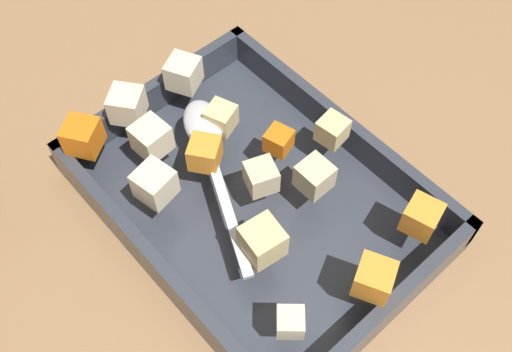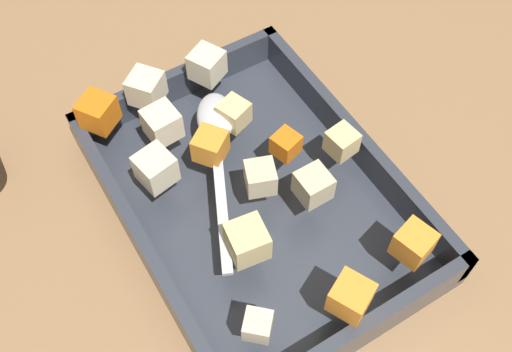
{
  "view_description": "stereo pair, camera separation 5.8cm",
  "coord_description": "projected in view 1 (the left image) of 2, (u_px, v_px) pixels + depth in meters",
  "views": [
    {
      "loc": [
        0.23,
        -0.2,
        0.55
      ],
      "look_at": [
        -0.01,
        0.02,
        0.06
      ],
      "focal_mm": 42.16,
      "sensor_mm": 36.0,
      "label": 1
    },
    {
      "loc": [
        0.26,
        -0.15,
        0.55
      ],
      "look_at": [
        -0.01,
        0.02,
        0.06
      ],
      "focal_mm": 42.16,
      "sensor_mm": 36.0,
      "label": 2
    }
  ],
  "objects": [
    {
      "name": "carrot_chunk_near_spoon",
      "position": [
        205.0,
        153.0,
        0.59
      ],
      "size": [
        0.04,
        0.04,
        0.03
      ],
      "primitive_type": "cube",
      "rotation": [
        0.0,
        0.0,
        2.21
      ],
      "color": "orange",
      "rests_on": "baking_dish"
    },
    {
      "name": "potato_chunk_mid_right",
      "position": [
        127.0,
        105.0,
        0.62
      ],
      "size": [
        0.05,
        0.05,
        0.03
      ],
      "primitive_type": "cube",
      "rotation": [
        0.0,
        0.0,
        3.8
      ],
      "color": "beige",
      "rests_on": "baking_dish"
    },
    {
      "name": "carrot_chunk_under_handle",
      "position": [
        374.0,
        279.0,
        0.52
      ],
      "size": [
        0.04,
        0.04,
        0.03
      ],
      "primitive_type": "cube",
      "rotation": [
        0.0,
        0.0,
        0.46
      ],
      "color": "orange",
      "rests_on": "baking_dish"
    },
    {
      "name": "parsnip_chunk_corner_sw",
      "position": [
        290.0,
        322.0,
        0.5
      ],
      "size": [
        0.03,
        0.03,
        0.02
      ],
      "primitive_type": "cube",
      "rotation": [
        0.0,
        0.0,
        5.54
      ],
      "color": "beige",
      "rests_on": "baking_dish"
    },
    {
      "name": "ground_plane",
      "position": [
        248.0,
        222.0,
        0.63
      ],
      "size": [
        4.0,
        4.0,
        0.0
      ],
      "primitive_type": "plane",
      "color": "#936D47"
    },
    {
      "name": "potato_chunk_far_left",
      "position": [
        263.0,
        241.0,
        0.53
      ],
      "size": [
        0.04,
        0.04,
        0.03
      ],
      "primitive_type": "cube",
      "rotation": [
        0.0,
        0.0,
        4.58
      ],
      "color": "#E0CC89",
      "rests_on": "baking_dish"
    },
    {
      "name": "baking_dish",
      "position": [
        256.0,
        202.0,
        0.62
      ],
      "size": [
        0.35,
        0.26,
        0.05
      ],
      "color": "#333842",
      "rests_on": "ground_plane"
    },
    {
      "name": "potato_chunk_corner_ne",
      "position": [
        314.0,
        177.0,
        0.57
      ],
      "size": [
        0.03,
        0.03,
        0.03
      ],
      "primitive_type": "cube",
      "rotation": [
        0.0,
        0.0,
        4.72
      ],
      "color": "beige",
      "rests_on": "baking_dish"
    },
    {
      "name": "potato_chunk_corner_se",
      "position": [
        221.0,
        118.0,
        0.62
      ],
      "size": [
        0.04,
        0.04,
        0.03
      ],
      "primitive_type": "cube",
      "rotation": [
        0.0,
        0.0,
        5.07
      ],
      "color": "#E0CC89",
      "rests_on": "baking_dish"
    },
    {
      "name": "carrot_chunk_corner_nw",
      "position": [
        279.0,
        141.0,
        0.6
      ],
      "size": [
        0.03,
        0.03,
        0.02
      ],
      "primitive_type": "cube",
      "rotation": [
        0.0,
        0.0,
        5.0
      ],
      "color": "orange",
      "rests_on": "baking_dish"
    },
    {
      "name": "potato_chunk_center",
      "position": [
        151.0,
        138.0,
        0.6
      ],
      "size": [
        0.03,
        0.03,
        0.03
      ],
      "primitive_type": "cube",
      "rotation": [
        0.0,
        0.0,
        0.08
      ],
      "color": "beige",
      "rests_on": "baking_dish"
    },
    {
      "name": "potato_chunk_heap_side",
      "position": [
        155.0,
        184.0,
        0.57
      ],
      "size": [
        0.04,
        0.04,
        0.03
      ],
      "primitive_type": "cube",
      "rotation": [
        0.0,
        0.0,
        4.9
      ],
      "color": "beige",
      "rests_on": "baking_dish"
    },
    {
      "name": "potato_chunk_rim_edge",
      "position": [
        183.0,
        73.0,
        0.65
      ],
      "size": [
        0.04,
        0.04,
        0.03
      ],
      "primitive_type": "cube",
      "rotation": [
        0.0,
        0.0,
        2.04
      ],
      "color": "beige",
      "rests_on": "baking_dish"
    },
    {
      "name": "potato_chunk_far_right",
      "position": [
        263.0,
        179.0,
        0.57
      ],
      "size": [
        0.04,
        0.04,
        0.03
      ],
      "primitive_type": "cube",
      "rotation": [
        0.0,
        0.0,
        4.35
      ],
      "color": "beige",
      "rests_on": "baking_dish"
    },
    {
      "name": "carrot_chunk_heap_top",
      "position": [
        422.0,
        217.0,
        0.55
      ],
      "size": [
        0.04,
        0.04,
        0.03
      ],
      "primitive_type": "cube",
      "rotation": [
        0.0,
        0.0,
        3.42
      ],
      "color": "orange",
      "rests_on": "baking_dish"
    },
    {
      "name": "serving_spoon",
      "position": [
        206.0,
        134.0,
        0.61
      ],
      "size": [
        0.2,
        0.11,
        0.02
      ],
      "rotation": [
        0.0,
        0.0,
        5.85
      ],
      "color": "silver",
      "rests_on": "baking_dish"
    },
    {
      "name": "potato_chunk_near_right",
      "position": [
        332.0,
        130.0,
        0.61
      ],
      "size": [
        0.03,
        0.03,
        0.03
      ],
      "primitive_type": "cube",
      "rotation": [
        0.0,
        0.0,
        0.14
      ],
      "color": "#E0CC89",
      "rests_on": "baking_dish"
    },
    {
      "name": "carrot_chunk_mid_left",
      "position": [
        83.0,
        136.0,
        0.6
      ],
      "size": [
        0.05,
        0.05,
        0.03
      ],
      "primitive_type": "cube",
      "rotation": [
        0.0,
        0.0,
        2.16
      ],
      "color": "orange",
      "rests_on": "baking_dish"
    }
  ]
}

